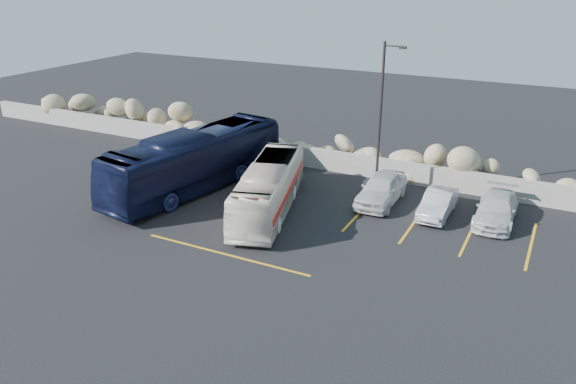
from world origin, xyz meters
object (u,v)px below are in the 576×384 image
at_px(tour_coach, 195,160).
at_px(car_b, 438,204).
at_px(lamppost, 381,116).
at_px(car_a, 381,189).
at_px(car_c, 496,209).
at_px(vintage_bus, 269,188).

xyz_separation_m(tour_coach, car_b, (12.60, 2.41, -1.00)).
xyz_separation_m(lamppost, car_b, (3.49, -1.16, -3.69)).
bearing_deg(car_a, tour_coach, -164.90).
distance_m(tour_coach, car_a, 10.03).
distance_m(car_a, car_c, 5.62).
xyz_separation_m(vintage_bus, tour_coach, (-5.02, 0.91, 0.39)).
bearing_deg(car_c, car_a, -178.09).
distance_m(car_b, car_c, 2.70).
bearing_deg(vintage_bus, lamppost, 31.01).
xyz_separation_m(lamppost, tour_coach, (-9.11, -3.57, -2.69)).
height_order(lamppost, car_c, lamppost).
relative_size(lamppost, car_a, 1.80).
height_order(car_a, car_b, car_a).
height_order(tour_coach, car_c, tour_coach).
relative_size(vintage_bus, car_c, 2.02).
distance_m(lamppost, car_b, 5.21).
height_order(vintage_bus, car_c, vintage_bus).
bearing_deg(car_c, car_b, -169.58).
bearing_deg(car_a, car_b, -5.32).
height_order(tour_coach, car_a, tour_coach).
height_order(lamppost, tour_coach, lamppost).
bearing_deg(car_c, vintage_bus, -160.26).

